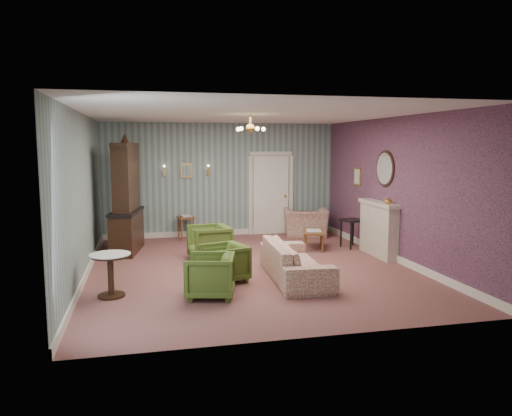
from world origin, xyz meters
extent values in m
plane|color=brown|center=(0.00, 0.00, 0.00)|extent=(7.00, 7.00, 0.00)
plane|color=white|center=(0.00, 0.00, 2.90)|extent=(7.00, 7.00, 0.00)
plane|color=slate|center=(0.00, 3.50, 1.45)|extent=(6.00, 0.00, 6.00)
plane|color=slate|center=(0.00, -3.50, 1.45)|extent=(6.00, 0.00, 6.00)
plane|color=slate|center=(-3.00, 0.00, 1.45)|extent=(0.00, 7.00, 7.00)
plane|color=slate|center=(3.00, 0.00, 1.45)|extent=(0.00, 7.00, 7.00)
plane|color=#A55262|center=(2.98, 0.00, 1.45)|extent=(0.00, 7.00, 7.00)
imported|color=#455E21|center=(-1.00, -1.63, 0.37)|extent=(0.82, 0.85, 0.74)
imported|color=#455E21|center=(-0.64, -0.81, 0.36)|extent=(0.83, 0.86, 0.71)
imported|color=#455E21|center=(-0.69, 0.76, 0.40)|extent=(0.82, 0.87, 0.80)
imported|color=brown|center=(0.61, -0.92, 0.43)|extent=(0.77, 2.24, 0.86)
imported|color=brown|center=(2.08, 2.88, 0.47)|extent=(1.21, 0.93, 0.95)
imported|color=gold|center=(2.84, 0.00, 1.23)|extent=(0.15, 0.15, 0.15)
cube|color=#5E1C17|center=(2.03, 2.73, 0.48)|extent=(0.41, 0.28, 0.39)
camera|label=1|loc=(-1.93, -8.90, 2.33)|focal=34.12mm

